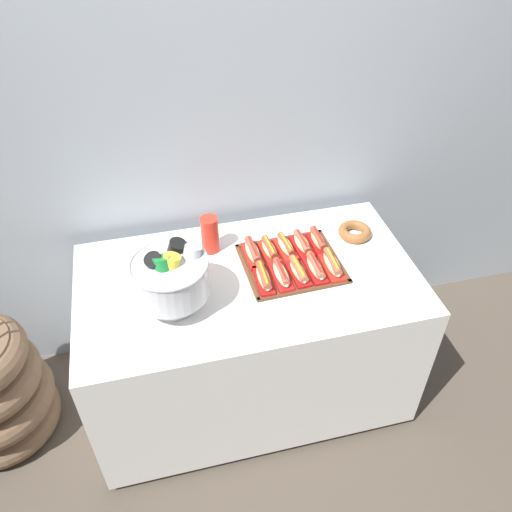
{
  "coord_description": "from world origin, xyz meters",
  "views": [
    {
      "loc": [
        -0.34,
        -1.54,
        2.23
      ],
      "look_at": [
        0.04,
        0.02,
        0.86
      ],
      "focal_mm": 36.18,
      "sensor_mm": 36.0,
      "label": 1
    }
  ],
  "objects_px": {
    "hot_dog_1": "(281,274)",
    "hot_dog_8": "(302,244)",
    "hot_dog_6": "(269,250)",
    "punch_bowl": "(170,276)",
    "serving_tray": "(292,264)",
    "hot_dog_2": "(298,271)",
    "hot_dog_7": "(286,247)",
    "hot_dog_9": "(318,240)",
    "hot_dog_4": "(332,264)",
    "hot_dog_3": "(315,268)",
    "buffet_table": "(249,335)",
    "cup_stack": "(210,235)",
    "hot_dog_0": "(264,278)",
    "hot_dog_5": "(253,252)",
    "donut": "(355,232)"
  },
  "relations": [
    {
      "from": "buffet_table",
      "to": "hot_dog_5",
      "type": "xyz_separation_m",
      "value": [
        0.05,
        0.11,
        0.4
      ]
    },
    {
      "from": "hot_dog_4",
      "to": "hot_dog_5",
      "type": "distance_m",
      "value": 0.34
    },
    {
      "from": "hot_dog_0",
      "to": "serving_tray",
      "type": "bearing_deg",
      "value": 30.78
    },
    {
      "from": "hot_dog_0",
      "to": "hot_dog_4",
      "type": "relative_size",
      "value": 0.98
    },
    {
      "from": "hot_dog_3",
      "to": "hot_dog_2",
      "type": "bearing_deg",
      "value": -178.03
    },
    {
      "from": "buffet_table",
      "to": "hot_dog_7",
      "type": "distance_m",
      "value": 0.46
    },
    {
      "from": "hot_dog_3",
      "to": "cup_stack",
      "type": "relative_size",
      "value": 1.02
    },
    {
      "from": "hot_dog_7",
      "to": "cup_stack",
      "type": "height_order",
      "value": "cup_stack"
    },
    {
      "from": "hot_dog_3",
      "to": "punch_bowl",
      "type": "height_order",
      "value": "punch_bowl"
    },
    {
      "from": "hot_dog_3",
      "to": "hot_dog_4",
      "type": "xyz_separation_m",
      "value": [
        0.07,
        0.0,
        0.0
      ]
    },
    {
      "from": "hot_dog_6",
      "to": "hot_dog_4",
      "type": "bearing_deg",
      "value": -34.29
    },
    {
      "from": "buffet_table",
      "to": "hot_dog_2",
      "type": "height_order",
      "value": "hot_dog_2"
    },
    {
      "from": "hot_dog_8",
      "to": "hot_dog_2",
      "type": "bearing_deg",
      "value": -112.48
    },
    {
      "from": "hot_dog_1",
      "to": "cup_stack",
      "type": "distance_m",
      "value": 0.37
    },
    {
      "from": "hot_dog_5",
      "to": "hot_dog_1",
      "type": "bearing_deg",
      "value": -63.59
    },
    {
      "from": "hot_dog_4",
      "to": "hot_dog_2",
      "type": "bearing_deg",
      "value": -178.03
    },
    {
      "from": "hot_dog_1",
      "to": "hot_dog_9",
      "type": "distance_m",
      "value": 0.28
    },
    {
      "from": "hot_dog_8",
      "to": "donut",
      "type": "relative_size",
      "value": 1.05
    },
    {
      "from": "hot_dog_7",
      "to": "cup_stack",
      "type": "relative_size",
      "value": 0.96
    },
    {
      "from": "cup_stack",
      "to": "hot_dog_9",
      "type": "bearing_deg",
      "value": -11.22
    },
    {
      "from": "serving_tray",
      "to": "hot_dog_9",
      "type": "relative_size",
      "value": 2.7
    },
    {
      "from": "serving_tray",
      "to": "hot_dog_4",
      "type": "height_order",
      "value": "hot_dog_4"
    },
    {
      "from": "hot_dog_5",
      "to": "hot_dog_6",
      "type": "distance_m",
      "value": 0.08
    },
    {
      "from": "buffet_table",
      "to": "hot_dog_8",
      "type": "bearing_deg",
      "value": 23.83
    },
    {
      "from": "hot_dog_7",
      "to": "hot_dog_0",
      "type": "bearing_deg",
      "value": -130.31
    },
    {
      "from": "hot_dog_1",
      "to": "hot_dog_8",
      "type": "relative_size",
      "value": 1.11
    },
    {
      "from": "serving_tray",
      "to": "hot_dog_1",
      "type": "distance_m",
      "value": 0.12
    },
    {
      "from": "hot_dog_4",
      "to": "serving_tray",
      "type": "bearing_deg",
      "value": 153.16
    },
    {
      "from": "hot_dog_1",
      "to": "hot_dog_8",
      "type": "distance_m",
      "value": 0.22
    },
    {
      "from": "hot_dog_1",
      "to": "hot_dog_6",
      "type": "distance_m",
      "value": 0.17
    },
    {
      "from": "hot_dog_4",
      "to": "hot_dog_8",
      "type": "relative_size",
      "value": 1.14
    },
    {
      "from": "serving_tray",
      "to": "hot_dog_4",
      "type": "relative_size",
      "value": 2.3
    },
    {
      "from": "buffet_table",
      "to": "cup_stack",
      "type": "relative_size",
      "value": 8.28
    },
    {
      "from": "hot_dog_3",
      "to": "hot_dog_4",
      "type": "height_order",
      "value": "hot_dog_4"
    },
    {
      "from": "hot_dog_5",
      "to": "hot_dog_9",
      "type": "relative_size",
      "value": 1.15
    },
    {
      "from": "hot_dog_3",
      "to": "hot_dog_9",
      "type": "height_order",
      "value": "hot_dog_9"
    },
    {
      "from": "hot_dog_2",
      "to": "hot_dog_8",
      "type": "relative_size",
      "value": 1.08
    },
    {
      "from": "hot_dog_6",
      "to": "punch_bowl",
      "type": "xyz_separation_m",
      "value": [
        -0.44,
        -0.2,
        0.12
      ]
    },
    {
      "from": "hot_dog_4",
      "to": "hot_dog_7",
      "type": "xyz_separation_m",
      "value": [
        -0.16,
        0.16,
        -0.0
      ]
    },
    {
      "from": "hot_dog_2",
      "to": "hot_dog_7",
      "type": "xyz_separation_m",
      "value": [
        -0.01,
        0.16,
        0.0
      ]
    },
    {
      "from": "buffet_table",
      "to": "hot_dog_3",
      "type": "relative_size",
      "value": 8.15
    },
    {
      "from": "hot_dog_0",
      "to": "hot_dog_4",
      "type": "bearing_deg",
      "value": 1.97
    },
    {
      "from": "hot_dog_4",
      "to": "hot_dog_9",
      "type": "relative_size",
      "value": 1.18
    },
    {
      "from": "serving_tray",
      "to": "hot_dog_2",
      "type": "relative_size",
      "value": 2.42
    },
    {
      "from": "hot_dog_3",
      "to": "hot_dog_0",
      "type": "bearing_deg",
      "value": -178.03
    },
    {
      "from": "buffet_table",
      "to": "hot_dog_6",
      "type": "height_order",
      "value": "hot_dog_6"
    },
    {
      "from": "hot_dog_6",
      "to": "hot_dog_7",
      "type": "distance_m",
      "value": 0.08
    },
    {
      "from": "buffet_table",
      "to": "serving_tray",
      "type": "xyz_separation_m",
      "value": [
        0.2,
        0.03,
        0.37
      ]
    },
    {
      "from": "buffet_table",
      "to": "hot_dog_3",
      "type": "distance_m",
      "value": 0.49
    },
    {
      "from": "hot_dog_5",
      "to": "cup_stack",
      "type": "distance_m",
      "value": 0.2
    }
  ]
}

